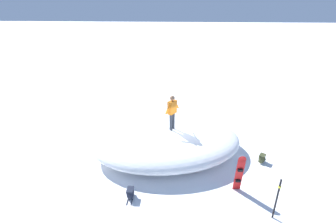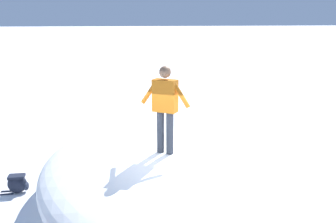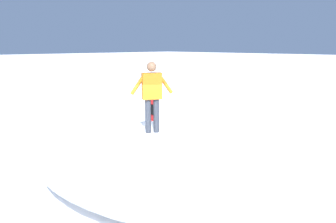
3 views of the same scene
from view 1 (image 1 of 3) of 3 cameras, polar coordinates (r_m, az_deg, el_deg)
ground at (r=12.14m, az=2.75°, el=-9.60°), size 240.00×240.00×0.00m
snow_mound at (r=11.68m, az=-0.12°, el=-7.20°), size 6.46×8.11×1.32m
snowboarder_standing at (r=10.97m, az=1.02°, el=0.28°), size 0.92×0.61×1.70m
snowboard_primary_upright at (r=9.70m, az=16.83°, el=-14.00°), size 0.27×0.31×1.72m
backpack_near at (r=12.08m, az=21.69°, el=-10.46°), size 0.61×0.50×0.42m
backpack_far at (r=9.60m, az=-9.05°, el=-18.80°), size 0.64×0.31×0.43m
trail_marker_pole at (r=9.10m, az=24.75°, el=-18.46°), size 0.10×0.10×1.65m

